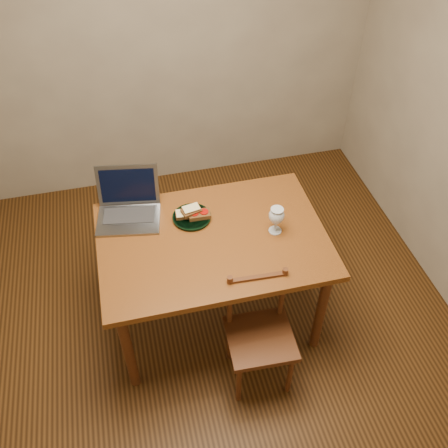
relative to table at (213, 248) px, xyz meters
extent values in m
cube|color=black|center=(-0.03, -0.05, -0.66)|extent=(3.20, 3.20, 0.02)
cube|color=gray|center=(-0.03, 1.56, 0.65)|extent=(3.20, 0.02, 2.60)
cube|color=#53280D|center=(0.00, 0.00, 0.07)|extent=(1.30, 0.90, 0.04)
cylinder|color=#42200D|center=(-0.57, -0.37, -0.30)|extent=(0.06, 0.06, 0.70)
cylinder|color=#42200D|center=(0.57, -0.37, -0.30)|extent=(0.06, 0.06, 0.70)
cylinder|color=#42200D|center=(-0.57, 0.37, -0.30)|extent=(0.06, 0.06, 0.70)
cylinder|color=#42200D|center=(0.57, 0.37, -0.30)|extent=(0.06, 0.06, 0.70)
cube|color=#42200D|center=(0.16, -0.49, -0.28)|extent=(0.39, 0.37, 0.04)
cube|color=#42200D|center=(0.17, -0.34, 0.05)|extent=(0.30, 0.04, 0.11)
cylinder|color=black|center=(-0.08, 0.18, 0.10)|extent=(0.23, 0.23, 0.02)
cube|color=slate|center=(-0.45, 0.25, 0.09)|extent=(0.40, 0.31, 0.02)
cube|color=slate|center=(-0.42, 0.41, 0.23)|extent=(0.37, 0.14, 0.25)
cube|color=black|center=(-0.42, 0.41, 0.23)|extent=(0.33, 0.11, 0.20)
camera|label=1|loc=(-0.40, -1.93, 2.14)|focal=40.00mm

